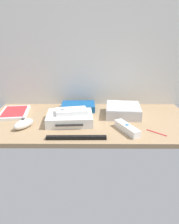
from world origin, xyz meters
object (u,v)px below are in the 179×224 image
(mini_computer, at_px, (123,110))
(remote_wand, at_px, (127,128))
(remote_classic_pad, at_px, (71,111))
(sensor_bar, at_px, (76,138))
(remote_nunchuk, at_px, (24,124))
(stylus_pen, at_px, (157,132))
(network_router, at_px, (78,107))
(game_case, at_px, (15,112))
(game_console, at_px, (70,118))

(mini_computer, bearing_deg, remote_wand, -93.07)
(remote_classic_pad, distance_m, sensor_bar, 0.18)
(remote_nunchuk, xyz_separation_m, remote_classic_pad, (0.21, 0.07, 0.03))
(remote_nunchuk, distance_m, stylus_pen, 0.58)
(remote_nunchuk, height_order, stylus_pen, remote_nunchuk)
(network_router, relative_size, remote_nunchuk, 1.70)
(game_case, distance_m, remote_nunchuk, 0.20)
(remote_nunchuk, relative_size, sensor_bar, 0.45)
(game_console, bearing_deg, mini_computer, 16.21)
(network_router, bearing_deg, sensor_bar, -89.13)
(game_case, distance_m, remote_classic_pad, 0.33)
(sensor_bar, bearing_deg, remote_nunchuk, 155.77)
(game_console, distance_m, remote_classic_pad, 0.03)
(game_console, height_order, game_case, game_console)
(remote_nunchuk, bearing_deg, network_router, 81.85)
(mini_computer, bearing_deg, stylus_pen, -61.18)
(network_router, relative_size, remote_wand, 1.22)
(game_console, height_order, remote_classic_pad, remote_classic_pad)
(game_case, bearing_deg, stylus_pen, -25.69)
(game_console, relative_size, game_case, 1.07)
(game_console, xyz_separation_m, game_case, (-0.30, 0.11, -0.01))
(remote_classic_pad, bearing_deg, network_router, 72.05)
(sensor_bar, height_order, stylus_pen, sensor_bar)
(game_case, xyz_separation_m, sensor_bar, (0.34, -0.28, -0.00))
(mini_computer, bearing_deg, game_console, -160.15)
(game_console, distance_m, sensor_bar, 0.17)
(remote_nunchuk, bearing_deg, sensor_bar, 11.35)
(remote_wand, distance_m, remote_classic_pad, 0.27)
(mini_computer, height_order, sensor_bar, mini_computer)
(mini_computer, bearing_deg, game_case, 178.42)
(game_console, xyz_separation_m, stylus_pen, (0.38, -0.11, -0.02))
(remote_nunchuk, xyz_separation_m, stylus_pen, (0.57, -0.05, -0.02))
(remote_classic_pad, bearing_deg, sensor_bar, -90.13)
(game_console, height_order, stylus_pen, game_console)
(network_router, bearing_deg, remote_wand, -52.22)
(mini_computer, distance_m, remote_nunchuk, 0.49)
(remote_nunchuk, bearing_deg, remote_classic_pad, 53.64)
(game_console, relative_size, network_router, 1.21)
(remote_wand, distance_m, stylus_pen, 0.13)
(remote_classic_pad, bearing_deg, remote_nunchuk, -172.05)
(remote_classic_pad, bearing_deg, stylus_pen, -28.39)
(remote_wand, height_order, remote_classic_pad, remote_classic_pad)
(game_console, xyz_separation_m, remote_wand, (0.25, -0.10, -0.01))
(network_router, bearing_deg, mini_computer, -20.90)
(remote_nunchuk, distance_m, sensor_bar, 0.26)
(mini_computer, xyz_separation_m, sensor_bar, (-0.22, -0.26, -0.02))
(mini_computer, distance_m, network_router, 0.25)
(remote_nunchuk, xyz_separation_m, sensor_bar, (0.24, -0.10, -0.01))
(game_console, bearing_deg, game_case, 156.10)
(remote_classic_pad, height_order, stylus_pen, remote_classic_pad)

